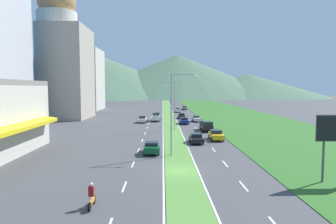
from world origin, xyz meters
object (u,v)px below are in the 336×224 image
Objects in this scene: car_6 at (152,147)px; car_4 at (184,108)px; car_0 at (182,116)px; pickup_truck_1 at (206,126)px; car_1 at (216,135)px; car_2 at (196,138)px; street_lamp_mid at (173,103)px; car_8 at (142,119)px; pickup_truck_0 at (156,117)px; street_lamp_near at (174,109)px; car_3 at (184,121)px; car_7 at (196,119)px; car_9 at (178,110)px; motorcycle_rider at (92,197)px.

car_4 is at bearing -7.21° from car_6.
car_0 is 0.83× the size of pickup_truck_1.
car_2 is at bearing -52.82° from car_1.
car_1 is at bearing -58.60° from street_lamp_mid.
car_8 is (-6.97, 13.85, -4.68)m from street_lamp_mid.
car_4 is 57.51m from pickup_truck_1.
pickup_truck_0 reaches higher than car_0.
pickup_truck_0 is (-10.36, 28.46, 0.18)m from car_1.
car_1 reaches higher than car_0.
car_4 is 1.04× the size of car_8.
car_6 is at bearing 151.14° from street_lamp_near.
pickup_truck_0 is 1.00× the size of pickup_truck_1.
street_lamp_near is 22.36m from street_lamp_mid.
pickup_truck_1 reaches higher than car_3.
pickup_truck_1 is at bearing -26.48° from car_6.
car_7 is 0.87× the size of pickup_truck_0.
car_9 is at bearing -173.58° from car_7.
car_0 is at bearing -9.35° from motorcycle_rider.
car_9 is 2.30× the size of motorcycle_rider.
street_lamp_near reaches higher than pickup_truck_0.
car_9 is 27.91m from pickup_truck_0.
car_3 is 1.17× the size of car_6.
motorcycle_rider is at bearing 168.48° from car_6.
street_lamp_mid reaches higher than car_8.
car_6 reaches higher than car_4.
car_1 is 0.98× the size of car_4.
street_lamp_near is 5.96m from car_6.
car_1 reaches higher than car_9.
motorcycle_rider is at bearing -9.35° from car_0.
car_7 is at bearing -81.38° from car_8.
motorcycle_rider is (-7.04, -38.37, -4.75)m from street_lamp_mid.
car_9 is at bearing 179.96° from car_2.
car_0 is at bearing -8.48° from car_6.
car_0 is 12.62m from car_3.
car_4 is 0.98× the size of car_7.
car_2 reaches higher than car_9.
car_7 is (6.35, 15.87, -4.74)m from street_lamp_mid.
car_7 is at bearing 22.30° from car_0.
car_7 is at bearing -179.42° from car_1.
car_2 is 31.89m from pickup_truck_0.
car_1 reaches higher than car_6.
pickup_truck_0 is (-10.09, -39.07, 0.24)m from car_4.
pickup_truck_0 reaches higher than car_7.
street_lamp_mid is at bearing -153.30° from car_8.
car_4 is (3.29, 70.23, 0.00)m from car_2.
street_lamp_near reaches higher than car_9.
car_6 is at bearing -174.23° from car_8.
car_0 is 24.66m from pickup_truck_1.
car_6 is 0.87× the size of car_7.
street_lamp_near is 5.08× the size of motorcycle_rider.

